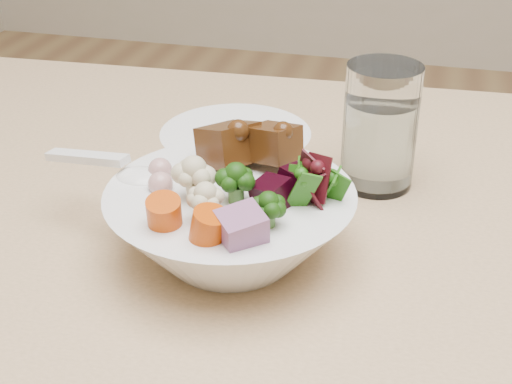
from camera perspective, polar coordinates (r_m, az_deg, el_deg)
food_bowl at (r=0.66m, az=-1.86°, el=-2.13°), size 0.23×0.23×0.12m
soup_spoon at (r=0.69m, az=-10.29°, el=1.51°), size 0.14×0.06×0.03m
water_glass at (r=0.78m, az=9.86°, el=4.79°), size 0.08×0.08×0.14m
side_bowl at (r=0.80m, az=-1.62°, el=3.00°), size 0.17×0.17×0.06m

